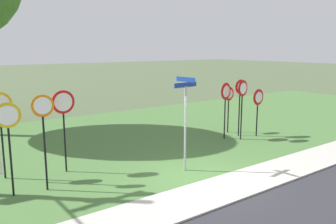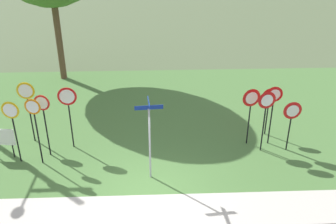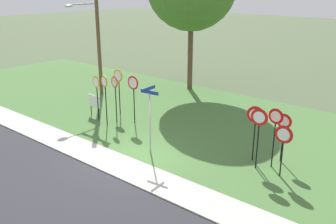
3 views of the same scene
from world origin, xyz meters
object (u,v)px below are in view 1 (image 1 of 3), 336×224
(stop_sign_far_center, at_px, (44,123))
(yield_sign_center, at_px, (229,99))
(stop_sign_near_right, at_px, (9,130))
(yield_sign_near_left, at_px, (226,97))
(yield_sign_far_right, at_px, (243,96))
(stop_sign_far_right, at_px, (0,116))
(stop_sign_far_left, at_px, (64,113))
(stop_sign_near_left, at_px, (43,122))
(yield_sign_near_right, at_px, (258,101))
(yield_sign_far_left, at_px, (240,94))
(street_name_post, at_px, (185,116))

(stop_sign_far_center, relative_size, yield_sign_center, 1.26)
(stop_sign_near_right, bearing_deg, yield_sign_center, 17.35)
(yield_sign_near_left, height_order, yield_sign_far_right, yield_sign_far_right)
(stop_sign_far_right, bearing_deg, stop_sign_far_left, -16.03)
(stop_sign_near_left, xyz_separation_m, stop_sign_near_right, (-1.04, -0.41, -0.01))
(stop_sign_far_right, distance_m, yield_sign_far_right, 9.44)
(yield_sign_near_right, distance_m, yield_sign_center, 1.38)
(yield_sign_near_left, distance_m, yield_sign_far_right, 0.72)
(stop_sign_near_left, xyz_separation_m, yield_sign_near_right, (9.52, -0.03, -0.27))
(stop_sign_far_left, relative_size, stop_sign_far_center, 0.98)
(stop_sign_far_right, bearing_deg, yield_sign_far_left, -2.12)
(stop_sign_near_right, bearing_deg, street_name_post, -5.36)
(stop_sign_far_right, height_order, yield_sign_near_left, stop_sign_far_right)
(stop_sign_far_right, xyz_separation_m, yield_sign_far_left, (9.82, -0.61, -0.05))
(stop_sign_far_left, height_order, yield_sign_near_left, stop_sign_far_left)
(stop_sign_near_right, relative_size, stop_sign_far_right, 0.96)
(yield_sign_near_left, height_order, yield_sign_far_left, yield_sign_far_left)
(stop_sign_near_right, distance_m, stop_sign_far_center, 0.88)
(stop_sign_near_right, distance_m, stop_sign_far_right, 1.54)
(stop_sign_near_left, xyz_separation_m, yield_sign_far_left, (8.91, 0.51, 0.04))
(stop_sign_far_center, bearing_deg, street_name_post, -3.85)
(stop_sign_far_right, xyz_separation_m, yield_sign_near_right, (10.43, -1.14, -0.36))
(yield_sign_near_right, relative_size, yield_sign_far_right, 0.82)
(yield_sign_near_right, bearing_deg, stop_sign_near_right, 179.86)
(yield_sign_far_right, bearing_deg, stop_sign_far_right, 165.25)
(yield_sign_center, bearing_deg, stop_sign_near_left, -175.68)
(stop_sign_far_center, height_order, yield_sign_far_left, stop_sign_far_center)
(stop_sign_near_left, bearing_deg, yield_sign_near_right, 11.04)
(stop_sign_near_right, distance_m, yield_sign_near_right, 10.56)
(stop_sign_near_left, distance_m, stop_sign_far_left, 1.00)
(stop_sign_far_center, relative_size, stop_sign_far_right, 1.02)
(yield_sign_center, bearing_deg, stop_sign_far_right, 177.18)
(stop_sign_far_left, bearing_deg, stop_sign_near_left, -146.24)
(yield_sign_center, bearing_deg, stop_sign_far_left, -178.84)
(stop_sign_far_center, relative_size, yield_sign_far_left, 1.06)
(yield_sign_near_left, relative_size, yield_sign_far_right, 0.95)
(yield_sign_far_right, bearing_deg, street_name_post, -168.40)
(stop_sign_near_left, height_order, yield_sign_far_right, stop_sign_near_left)
(yield_sign_near_left, bearing_deg, street_name_post, -163.09)
(yield_sign_near_right, xyz_separation_m, yield_sign_center, (-0.54, 1.27, 0.01))
(stop_sign_near_left, relative_size, stop_sign_far_center, 0.96)
(yield_sign_near_left, relative_size, street_name_post, 0.81)
(stop_sign_near_right, height_order, stop_sign_far_center, stop_sign_far_center)
(yield_sign_near_left, xyz_separation_m, street_name_post, (-4.03, -2.13, -0.04))
(yield_sign_far_right, bearing_deg, yield_sign_center, 60.01)
(stop_sign_near_left, xyz_separation_m, street_name_post, (3.99, -1.60, -0.05))
(stop_sign_near_left, xyz_separation_m, yield_sign_far_right, (8.46, -0.03, 0.08))
(yield_sign_near_right, distance_m, yield_sign_far_right, 1.12)
(street_name_post, bearing_deg, yield_sign_far_right, 14.18)
(yield_sign_far_left, bearing_deg, stop_sign_far_right, 178.36)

